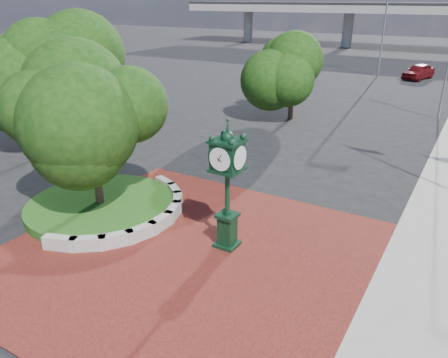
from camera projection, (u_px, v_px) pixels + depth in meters
ground at (200, 241)px, 16.05m from camera, size 200.00×200.00×0.00m
plaza at (184, 254)px, 15.25m from camera, size 12.00×12.00×0.04m
planter_wall at (143, 217)px, 17.22m from camera, size 2.96×6.77×0.54m
grass_bed at (101, 206)px, 18.33m from camera, size 6.10×6.10×0.40m
overpass at (443, 9)px, 69.16m from camera, size 90.00×12.00×7.50m
tree_planter at (91, 125)px, 16.98m from camera, size 5.20×5.20×6.33m
tree_northwest at (56, 78)px, 24.56m from camera, size 5.60×5.60×6.93m
tree_street at (293, 74)px, 30.97m from camera, size 4.40×4.40×5.45m
post_clock at (227, 181)px, 14.76m from camera, size 1.00×1.00×4.66m
parked_car at (419, 72)px, 47.57m from camera, size 3.17×5.16×1.64m
street_lamp_far at (387, 20)px, 47.29m from camera, size 2.30×0.33×10.25m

